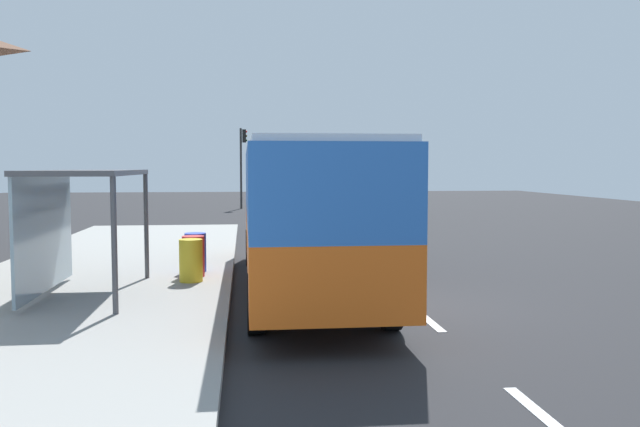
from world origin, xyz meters
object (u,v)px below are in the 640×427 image
(bus, at_px, (303,208))
(white_van, at_px, (339,192))
(traffic_light_near_side, at_px, (375,161))
(sedan_far, at_px, (312,191))
(bus_shelter, at_px, (72,199))
(traffic_light_far_side, at_px, (242,156))
(sedan_near, at_px, (324,196))
(recycling_bin_red, at_px, (193,256))
(recycling_bin_blue, at_px, (195,252))
(recycling_bin_yellow, at_px, (191,260))

(bus, height_order, white_van, bus)
(white_van, distance_m, traffic_light_near_side, 7.55)
(sedan_far, height_order, bus_shelter, bus_shelter)
(sedan_far, xyz_separation_m, traffic_light_far_side, (-5.40, -8.54, 2.67))
(bus, distance_m, traffic_light_near_side, 29.13)
(sedan_near, distance_m, bus_shelter, 31.67)
(traffic_light_near_side, relative_size, traffic_light_far_side, 0.89)
(recycling_bin_red, distance_m, traffic_light_near_side, 28.89)
(sedan_near, height_order, sedan_far, same)
(bus, relative_size, sedan_near, 2.50)
(sedan_far, height_order, recycling_bin_blue, sedan_far)
(bus_shelter, bearing_deg, recycling_bin_yellow, 30.28)
(bus, relative_size, white_van, 2.08)
(sedan_near, relative_size, traffic_light_far_side, 0.84)
(bus, relative_size, recycling_bin_yellow, 11.59)
(recycling_bin_blue, bearing_deg, traffic_light_near_side, 69.82)
(recycling_bin_yellow, relative_size, traffic_light_near_side, 0.20)
(sedan_far, distance_m, recycling_bin_red, 37.01)
(recycling_bin_yellow, bearing_deg, traffic_light_near_side, 70.76)
(recycling_bin_red, bearing_deg, sedan_near, 77.12)
(recycling_bin_red, relative_size, traffic_light_near_side, 0.20)
(sedan_near, height_order, bus_shelter, bus_shelter)
(sedan_far, xyz_separation_m, traffic_light_near_side, (3.20, -9.34, 2.32))
(bus, xyz_separation_m, recycling_bin_yellow, (-2.49, 0.40, -1.19))
(sedan_far, height_order, recycling_bin_yellow, sedan_far)
(white_van, relative_size, recycling_bin_blue, 5.57)
(recycling_bin_yellow, bearing_deg, recycling_bin_blue, 90.00)
(traffic_light_near_side, bearing_deg, white_van, -116.75)
(bus, distance_m, sedan_far, 37.77)
(recycling_bin_yellow, distance_m, bus_shelter, 2.94)
(white_van, height_order, sedan_near, white_van)
(recycling_bin_yellow, bearing_deg, sedan_near, 77.42)
(recycling_bin_yellow, relative_size, bus_shelter, 0.24)
(traffic_light_near_side, bearing_deg, recycling_bin_yellow, -109.24)
(bus_shelter, bearing_deg, traffic_light_far_side, 83.68)
(sedan_near, bearing_deg, traffic_light_far_side, -174.38)
(recycling_bin_red, height_order, bus_shelter, bus_shelter)
(recycling_bin_blue, bearing_deg, sedan_near, 76.81)
(sedan_near, bearing_deg, white_van, -90.73)
(sedan_near, bearing_deg, traffic_light_near_side, -22.57)
(bus, xyz_separation_m, white_van, (3.91, 21.64, -0.50))
(bus, relative_size, traffic_light_near_side, 2.36)
(recycling_bin_blue, height_order, traffic_light_far_side, traffic_light_far_side)
(white_van, xyz_separation_m, recycling_bin_yellow, (-6.40, -21.24, -0.69))
(sedan_far, bearing_deg, traffic_light_near_side, -71.07)
(white_van, bearing_deg, traffic_light_far_side, 125.80)
(recycling_bin_yellow, bearing_deg, bus, -9.16)
(bus, height_order, recycling_bin_blue, bus)
(white_van, bearing_deg, recycling_bin_yellow, -106.77)
(recycling_bin_yellow, bearing_deg, bus_shelter, -149.72)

